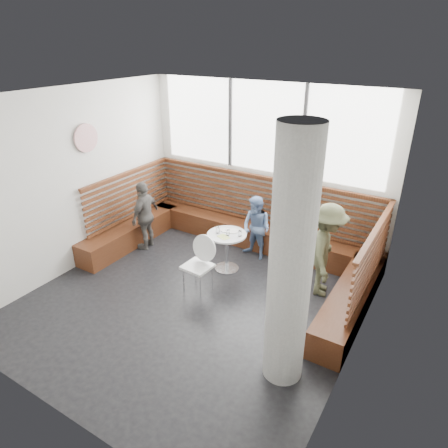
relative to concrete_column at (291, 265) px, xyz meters
The scene contains 15 objects.
room 1.95m from the concrete_column, 161.90° to the left, with size 5.00×5.00×3.20m.
booth 3.24m from the concrete_column, 127.94° to the left, with size 5.00×2.50×1.44m.
concrete_column is the anchor object (origin of this frame).
wall_art 4.48m from the concrete_column, 166.94° to the left, with size 0.50×0.50×0.03m, color white.
cafe_table 2.81m from the concrete_column, 136.92° to the left, with size 0.71×0.71×0.73m.
cafe_chair 2.42m from the concrete_column, 152.90° to the left, with size 0.46×0.45×0.97m.
adult_man 2.14m from the concrete_column, 94.44° to the left, with size 1.03×0.59×1.59m, color #4F5237.
child_back 3.11m from the concrete_column, 124.01° to the left, with size 0.60×0.47×1.24m, color #6B88BA.
child_left 4.18m from the concrete_column, 155.82° to the left, with size 0.82×0.34×1.40m, color #5D5854.
plate_near 2.86m from the concrete_column, 136.64° to the left, with size 0.19×0.19×0.01m, color white.
plate_far 2.79m from the concrete_column, 134.17° to the left, with size 0.21×0.21×0.01m, color white.
glass_left 2.79m from the concrete_column, 140.05° to the left, with size 0.07×0.07×0.11m, color white.
glass_mid 2.66m from the concrete_column, 136.99° to the left, with size 0.07×0.07×0.10m, color white.
glass_right 2.59m from the concrete_column, 132.38° to the left, with size 0.06×0.06×0.10m, color white.
menu_card 2.63m from the concrete_column, 139.03° to the left, with size 0.21×0.15×0.00m, color #A5C64C.
Camera 1 is at (3.21, -4.27, 3.92)m, focal length 32.00 mm.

